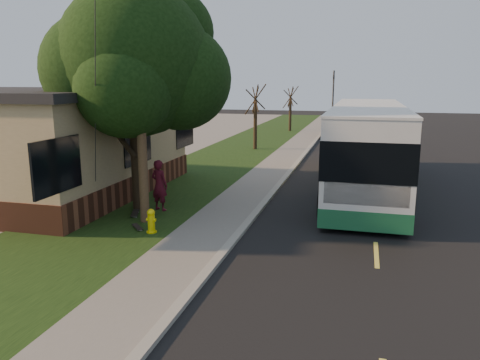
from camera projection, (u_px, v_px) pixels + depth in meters
name	position (u px, v px, depth m)	size (l,w,h in m)	color
ground	(234.00, 242.00, 13.62)	(120.00, 120.00, 0.00)	black
road	(372.00, 180.00, 22.07)	(8.00, 80.00, 0.01)	black
curb	(288.00, 174.00, 23.06)	(0.25, 80.00, 0.12)	gray
sidewalk	(268.00, 174.00, 23.31)	(2.00, 80.00, 0.08)	slate
grass_verge	(202.00, 170.00, 24.18)	(5.00, 80.00, 0.07)	black
building_lot	(36.00, 162.00, 26.68)	(15.00, 80.00, 0.04)	slate
fire_hydrant	(151.00, 221.00, 14.17)	(0.32, 0.32, 0.74)	yellow
utility_pole	(139.00, 80.00, 14.41)	(2.86, 3.21, 9.07)	#473321
leafy_tree	(137.00, 64.00, 16.07)	(6.30, 6.00, 7.80)	black
bare_tree_near	(255.00, 118.00, 31.05)	(1.38, 1.21, 4.31)	black
bare_tree_far	(290.00, 109.00, 42.31)	(1.38, 1.21, 4.03)	black
traffic_signal	(333.00, 95.00, 44.97)	(0.18, 0.22, 5.50)	#2D2D30
transit_bus	(367.00, 145.00, 19.82)	(3.07, 13.29, 3.59)	silver
skateboarder	(159.00, 185.00, 16.50)	(0.66, 0.44, 1.82)	#4A0E1C
skateboard_main	(135.00, 213.00, 16.09)	(0.52, 0.90, 0.08)	black
skateboard_spare	(137.00, 227.00, 14.61)	(0.62, 0.65, 0.07)	black
dumpster	(103.00, 159.00, 24.25)	(1.57, 1.42, 1.13)	black
distant_car	(338.00, 127.00, 38.19)	(2.03, 5.04, 1.72)	black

